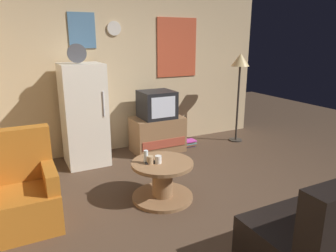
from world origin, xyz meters
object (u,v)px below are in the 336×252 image
mug_ceramic_tan (150,160)px  remote_control (151,162)px  fridge (84,115)px  armchair (21,193)px  crt_tv (157,104)px  wine_glass (146,157)px  coffee_table (162,180)px  mug_ceramic_white (158,159)px  book_stack (190,143)px  standing_lamp (240,67)px  tv_stand (157,134)px

mug_ceramic_tan → remote_control: bearing=8.1°
fridge → mug_ceramic_tan: (0.40, -1.51, -0.25)m
fridge → armchair: bearing=-125.0°
crt_tv → wine_glass: bearing=-119.2°
coffee_table → mug_ceramic_white: bearing=-170.7°
coffee_table → book_stack: size_ratio=3.51×
standing_lamp → mug_ceramic_white: (-2.23, -1.36, -0.85)m
crt_tv → armchair: size_ratio=0.56×
fridge → book_stack: (1.78, -0.07, -0.70)m
tv_stand → book_stack: 0.64m
coffee_table → wine_glass: size_ratio=4.80×
mug_ceramic_tan → remote_control: (0.02, 0.00, -0.03)m
armchair → book_stack: armchair is taller
coffee_table → mug_ceramic_white: 0.28m
wine_glass → book_stack: wine_glass is taller
tv_stand → book_stack: size_ratio=4.09×
armchair → mug_ceramic_white: bearing=-7.3°
standing_lamp → remote_control: bearing=-150.0°
mug_ceramic_white → remote_control: (-0.07, 0.03, -0.03)m
fridge → crt_tv: fridge is taller
coffee_table → mug_ceramic_white: (-0.06, -0.01, 0.28)m
tv_stand → armchair: 2.52m
fridge → armchair: 1.71m
mug_ceramic_tan → mug_ceramic_white: bearing=-19.6°
fridge → book_stack: fridge is taller
wine_glass → mug_ceramic_white: wine_glass is taller
remote_control → book_stack: size_ratio=0.73×
wine_glass → armchair: 1.34m
fridge → crt_tv: 1.18m
mug_ceramic_tan → remote_control: mug_ceramic_tan is taller
coffee_table → armchair: size_ratio=0.75×
tv_stand → crt_tv: size_ratio=1.56×
armchair → crt_tv: bearing=32.2°
tv_stand → standing_lamp: size_ratio=0.53×
fridge → book_stack: 1.91m
mug_ceramic_white → armchair: (-1.44, 0.18, -0.17)m
crt_tv → wine_glass: (-0.81, -1.45, -0.26)m
standing_lamp → mug_ceramic_white: standing_lamp is taller
wine_glass → mug_ceramic_tan: bearing=-52.9°
tv_stand → mug_ceramic_tan: tv_stand is taller
fridge → tv_stand: 1.27m
mug_ceramic_white → mug_ceramic_tan: 0.09m
fridge → mug_ceramic_tan: fridge is taller
mug_ceramic_white → book_stack: mug_ceramic_white is taller
coffee_table → remote_control: (-0.13, 0.02, 0.24)m
mug_ceramic_tan → book_stack: size_ratio=0.44×
standing_lamp → remote_control: standing_lamp is taller
fridge → crt_tv: bearing=-0.8°
tv_stand → book_stack: (0.60, -0.05, -0.23)m
mug_ceramic_white → tv_stand: bearing=65.4°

